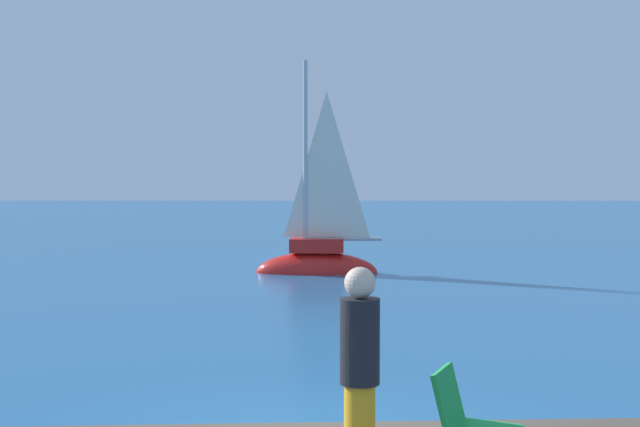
{
  "coord_description": "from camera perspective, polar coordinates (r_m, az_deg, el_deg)",
  "views": [
    {
      "loc": [
        0.15,
        -8.81,
        3.03
      ],
      "look_at": [
        -0.01,
        12.6,
        1.97
      ],
      "focal_mm": 46.6,
      "sensor_mm": 36.0,
      "label": 1
    }
  ],
  "objects": [
    {
      "name": "person_standing",
      "position": [
        5.91,
        2.75,
        -10.99
      ],
      "size": [
        0.28,
        0.28,
        1.62
      ],
      "rotation": [
        0.0,
        0.0,
        2.03
      ],
      "color": "gold",
      "rests_on": "shore_ledge"
    },
    {
      "name": "beach_chair",
      "position": [
        6.48,
        10.06,
        -13.64
      ],
      "size": [
        0.74,
        0.68,
        0.8
      ],
      "rotation": [
        0.0,
        0.0,
        5.87
      ],
      "color": "green",
      "rests_on": "shore_ledge"
    },
    {
      "name": "sailboat_near",
      "position": [
        25.04,
        -0.17,
        -3.24
      ],
      "size": [
        3.81,
        1.4,
        7.01
      ],
      "rotation": [
        0.0,
        0.0,
        3.1
      ],
      "color": "red",
      "rests_on": "ground"
    }
  ]
}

